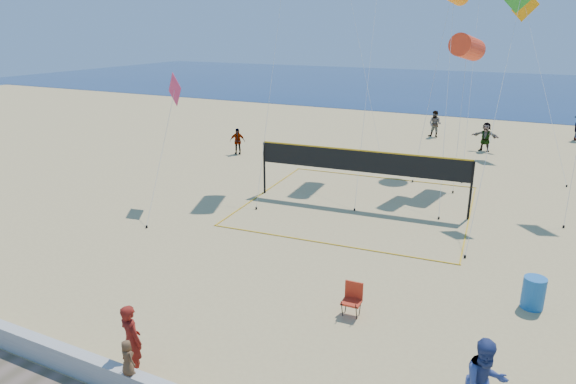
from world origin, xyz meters
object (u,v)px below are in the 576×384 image
at_px(woman, 132,341).
at_px(volleyball_net, 360,167).
at_px(camp_chair, 353,297).
at_px(trash_barrel, 534,293).

relative_size(woman, volleyball_net, 0.18).
bearing_deg(camp_chair, woman, -130.05).
xyz_separation_m(camp_chair, trash_barrel, (4.46, 2.59, -0.06)).
distance_m(camp_chair, trash_barrel, 5.16).
bearing_deg(woman, camp_chair, -110.74).
relative_size(camp_chair, volleyball_net, 0.10).
xyz_separation_m(camp_chair, volleyball_net, (-2.79, 8.79, 1.21)).
distance_m(woman, camp_chair, 5.90).
bearing_deg(trash_barrel, volleyball_net, 139.47).
bearing_deg(camp_chair, trash_barrel, 27.73).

